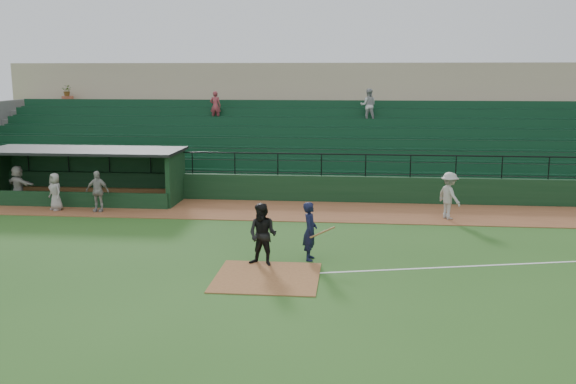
# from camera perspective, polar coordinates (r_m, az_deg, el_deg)

# --- Properties ---
(ground) EXTENTS (90.00, 90.00, 0.00)m
(ground) POSITION_cam_1_polar(r_m,az_deg,el_deg) (19.54, -1.50, -6.75)
(ground) COLOR #26501A
(ground) RESTS_ON ground
(warning_track) EXTENTS (40.00, 4.00, 0.03)m
(warning_track) POSITION_cam_1_polar(r_m,az_deg,el_deg) (27.23, 0.64, -1.70)
(warning_track) COLOR brown
(warning_track) RESTS_ON ground
(home_plate_dirt) EXTENTS (3.00, 3.00, 0.03)m
(home_plate_dirt) POSITION_cam_1_polar(r_m,az_deg,el_deg) (18.59, -1.90, -7.63)
(home_plate_dirt) COLOR brown
(home_plate_dirt) RESTS_ON ground
(foul_line) EXTENTS (17.49, 4.44, 0.01)m
(foul_line) POSITION_cam_1_polar(r_m,az_deg,el_deg) (21.29, 20.96, -5.99)
(foul_line) COLOR white
(foul_line) RESTS_ON ground
(stadium_structure) EXTENTS (38.00, 13.08, 6.40)m
(stadium_structure) POSITION_cam_1_polar(r_m,az_deg,el_deg) (35.21, 1.90, 4.89)
(stadium_structure) COLOR black
(stadium_structure) RESTS_ON ground
(dugout) EXTENTS (8.90, 3.20, 2.42)m
(dugout) POSITION_cam_1_polar(r_m,az_deg,el_deg) (30.90, -17.40, 1.78)
(dugout) COLOR black
(dugout) RESTS_ON ground
(batter_at_plate) EXTENTS (1.03, 0.71, 1.86)m
(batter_at_plate) POSITION_cam_1_polar(r_m,az_deg,el_deg) (20.08, 1.99, -3.52)
(batter_at_plate) COLOR black
(batter_at_plate) RESTS_ON ground
(umpire) EXTENTS (1.12, 0.98, 1.94)m
(umpire) POSITION_cam_1_polar(r_m,az_deg,el_deg) (19.48, -2.27, -3.84)
(umpire) COLOR black
(umpire) RESTS_ON ground
(runner) EXTENTS (1.22, 1.41, 1.90)m
(runner) POSITION_cam_1_polar(r_m,az_deg,el_deg) (26.35, 14.24, -0.31)
(runner) COLOR #A9A49E
(runner) RESTS_ON warning_track
(dugout_player_a) EXTENTS (1.04, 0.48, 1.74)m
(dugout_player_a) POSITION_cam_1_polar(r_m,az_deg,el_deg) (28.08, -16.70, 0.07)
(dugout_player_a) COLOR #A49E99
(dugout_player_a) RESTS_ON warning_track
(dugout_player_b) EXTENTS (0.93, 0.88, 1.60)m
(dugout_player_b) POSITION_cam_1_polar(r_m,az_deg,el_deg) (28.95, -20.11, 0.04)
(dugout_player_b) COLOR gray
(dugout_player_b) RESTS_ON warning_track
(dugout_player_c) EXTENTS (1.68, 1.18, 1.75)m
(dugout_player_c) POSITION_cam_1_polar(r_m,az_deg,el_deg) (30.83, -23.00, 0.59)
(dugout_player_c) COLOR #A09B95
(dugout_player_c) RESTS_ON warning_track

